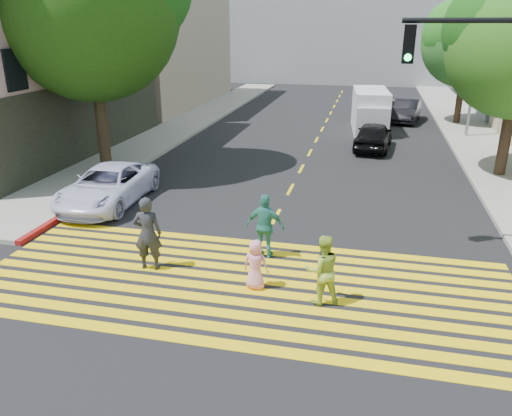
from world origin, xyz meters
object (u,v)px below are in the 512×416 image
(dark_car_parked, at_px, (406,111))
(white_van, at_px, (370,112))
(pedestrian_child, at_px, (256,265))
(pedestrian_extra, at_px, (265,226))
(tree_left, at_px, (91,0))
(tree_right_far, at_px, (469,37))
(pedestrian_man, at_px, (148,234))
(white_sedan, at_px, (108,186))
(dark_car_near, at_px, (373,136))
(pedestrian_woman, at_px, (322,270))
(silver_car, at_px, (382,101))

(dark_car_parked, distance_m, white_van, 4.37)
(pedestrian_child, bearing_deg, pedestrian_extra, -79.72)
(tree_left, bearing_deg, tree_right_far, 41.47)
(pedestrian_man, distance_m, white_sedan, 5.61)
(white_sedan, height_order, dark_car_parked, dark_car_parked)
(white_sedan, bearing_deg, white_van, 58.05)
(pedestrian_extra, height_order, dark_car_near, pedestrian_extra)
(tree_left, xyz_separation_m, white_van, (11.02, 11.23, -5.83))
(pedestrian_extra, distance_m, dark_car_parked, 22.39)
(pedestrian_woman, bearing_deg, pedestrian_child, -32.07)
(tree_right_far, height_order, pedestrian_child, tree_right_far)
(pedestrian_extra, bearing_deg, silver_car, -93.19)
(pedestrian_child, height_order, silver_car, pedestrian_child)
(tree_right_far, height_order, pedestrian_woman, tree_right_far)
(tree_left, xyz_separation_m, pedestrian_man, (5.69, -8.31, -5.97))
(tree_left, height_order, pedestrian_extra, tree_left)
(tree_right_far, bearing_deg, white_sedan, -127.71)
(tree_left, bearing_deg, pedestrian_extra, -39.18)
(tree_left, relative_size, pedestrian_extra, 5.69)
(pedestrian_man, height_order, pedestrian_woman, pedestrian_man)
(pedestrian_extra, height_order, white_van, white_van)
(tree_left, bearing_deg, dark_car_parked, 48.32)
(silver_car, bearing_deg, pedestrian_man, 68.31)
(tree_right_far, relative_size, pedestrian_child, 6.21)
(pedestrian_woman, xyz_separation_m, white_sedan, (-8.13, 5.05, -0.17))
(pedestrian_man, bearing_deg, silver_car, -114.14)
(dark_car_parked, xyz_separation_m, white_van, (-2.28, -3.70, 0.43))
(white_sedan, relative_size, dark_car_parked, 1.13)
(tree_right_far, height_order, pedestrian_man, tree_right_far)
(silver_car, bearing_deg, dark_car_parked, 98.43)
(pedestrian_child, xyz_separation_m, dark_car_near, (2.63, 15.24, 0.08))
(pedestrian_woman, height_order, white_van, white_van)
(pedestrian_extra, bearing_deg, tree_right_far, -106.40)
(tree_right_far, distance_m, dark_car_near, 10.62)
(white_van, bearing_deg, dark_car_near, -91.73)
(white_sedan, bearing_deg, pedestrian_woman, -33.51)
(tree_right_far, xyz_separation_m, silver_car, (-4.66, 4.98, -4.71))
(dark_car_parked, bearing_deg, tree_left, -122.02)
(dark_car_parked, bearing_deg, dark_car_near, -93.83)
(pedestrian_child, bearing_deg, dark_car_parked, -95.29)
(tree_left, distance_m, dark_car_near, 14.46)
(pedestrian_woman, bearing_deg, pedestrian_man, -30.04)
(pedestrian_man, bearing_deg, dark_car_parked, -119.85)
(pedestrian_man, height_order, pedestrian_child, pedestrian_man)
(tree_left, height_order, dark_car_parked, tree_left)
(pedestrian_man, xyz_separation_m, white_sedan, (-3.54, 4.34, -0.32))
(dark_car_parked, bearing_deg, tree_right_far, 3.14)
(pedestrian_extra, bearing_deg, pedestrian_woman, 134.36)
(pedestrian_woman, height_order, pedestrian_extra, pedestrian_extra)
(silver_car, bearing_deg, tree_left, 49.57)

